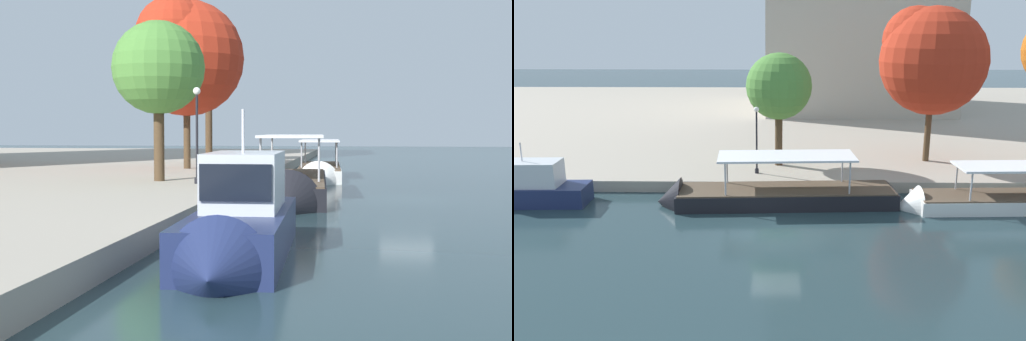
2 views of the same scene
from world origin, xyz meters
TOP-DOWN VIEW (x-y plane):
  - ground_plane at (0.00, 0.00)m, footprint 220.00×220.00m
  - motor_yacht_0 at (-15.76, 5.25)m, footprint 8.83×2.61m
  - tour_boat_1 at (-0.54, 5.41)m, footprint 14.33×3.91m
  - tour_boat_2 at (13.17, 4.85)m, footprint 13.34×3.31m
  - mooring_bollard_0 at (18.50, 8.22)m, footprint 0.29×0.29m
  - lamp_post at (-1.36, 9.82)m, footprint 0.36×0.36m
  - tree_0 at (10.77, 13.58)m, footprint 7.61×7.61m
  - tree_1 at (0.05, 12.17)m, footprint 4.62×4.62m
  - tree_2 at (20.28, 14.08)m, footprint 5.39×5.39m

SIDE VIEW (x-z plane):
  - ground_plane at x=0.00m, z-range 0.00..0.00m
  - tour_boat_2 at x=13.17m, z-range -1.60..2.14m
  - tour_boat_1 at x=-0.54m, z-range -1.71..2.51m
  - motor_yacht_0 at x=-15.76m, z-range -1.44..3.04m
  - mooring_bollard_0 at x=18.50m, z-range 0.75..1.44m
  - lamp_post at x=-1.36m, z-range 1.05..5.60m
  - tree_1 at x=0.05m, z-range 2.29..10.23m
  - tree_0 at x=10.77m, z-range 2.71..13.81m
  - tree_2 at x=20.28m, z-range 3.37..14.07m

